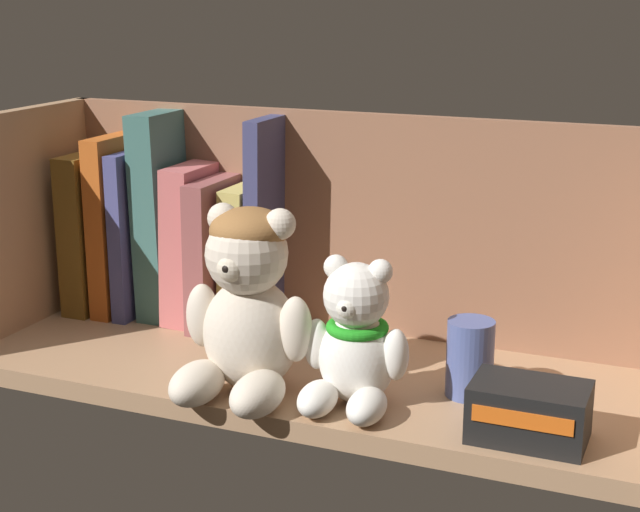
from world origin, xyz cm
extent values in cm
cube|color=#A87F5B|center=(0.00, 0.00, 1.00)|extent=(68.37, 24.43, 2.00)
cube|color=#8E5F45|center=(0.00, 12.82, 13.07)|extent=(70.77, 1.20, 26.13)
cube|color=#A87F5B|center=(-34.99, 0.00, 13.07)|extent=(1.60, 26.83, 26.13)
cube|color=brown|center=(-31.08, 10.21, 11.26)|extent=(3.29, 14.10, 18.54)
cube|color=#B8551D|center=(-27.77, 10.21, 12.36)|extent=(2.43, 13.33, 20.72)
cube|color=#454780|center=(-25.19, 10.21, 11.58)|extent=(1.74, 13.20, 19.16)
cube|color=#3C6A65|center=(-22.15, 10.21, 13.77)|extent=(3.80, 10.71, 23.60)
cube|color=#C86666|center=(-18.34, 10.21, 10.95)|extent=(3.95, 11.58, 18.02)
cube|color=#8E4C4C|center=(-14.96, 10.21, 10.36)|extent=(2.68, 14.34, 16.74)
cube|color=tan|center=(-11.83, 10.21, 9.98)|extent=(3.24, 10.06, 16.03)
cube|color=#3B3D68|center=(-9.10, 10.21, 13.78)|extent=(2.12, 9.84, 23.60)
ellipsoid|color=beige|center=(-3.17, -6.73, 7.41)|extent=(9.20, 8.44, 10.83)
sphere|color=beige|center=(-3.18, -7.27, 15.38)|extent=(7.70, 7.70, 7.70)
sphere|color=beige|center=(-5.86, -6.69, 18.38)|extent=(2.89, 2.89, 2.89)
sphere|color=beige|center=(-0.47, -6.77, 18.38)|extent=(2.89, 2.89, 2.89)
sphere|color=beige|center=(-3.22, -10.00, 14.91)|extent=(2.89, 2.89, 2.89)
sphere|color=black|center=(-3.24, -11.01, 14.99)|extent=(1.01, 1.01, 1.01)
ellipsoid|color=beige|center=(-6.23, -11.82, 3.92)|extent=(4.45, 7.29, 3.85)
ellipsoid|color=beige|center=(-0.27, -11.92, 3.92)|extent=(4.45, 7.29, 3.85)
ellipsoid|color=beige|center=(-8.05, -7.19, 8.77)|extent=(3.18, 3.18, 6.26)
ellipsoid|color=beige|center=(1.70, -7.35, 8.77)|extent=(3.18, 3.18, 6.26)
ellipsoid|color=olive|center=(-3.17, -6.73, 17.49)|extent=(7.31, 7.31, 4.23)
ellipsoid|color=white|center=(7.18, -5.87, 6.20)|extent=(7.14, 6.55, 8.40)
sphere|color=white|center=(7.19, -6.29, 12.38)|extent=(5.98, 5.98, 5.98)
sphere|color=white|center=(5.09, -5.93, 14.71)|extent=(2.24, 2.24, 2.24)
sphere|color=white|center=(9.27, -5.82, 14.71)|extent=(2.24, 2.24, 2.24)
sphere|color=white|center=(7.25, -8.41, 12.02)|extent=(2.24, 2.24, 2.24)
sphere|color=black|center=(7.27, -9.20, 12.08)|extent=(0.78, 0.78, 0.78)
ellipsoid|color=white|center=(4.97, -9.92, 3.49)|extent=(3.50, 5.69, 2.99)
ellipsoid|color=white|center=(9.59, -9.80, 3.49)|extent=(3.50, 5.69, 2.99)
ellipsoid|color=white|center=(3.41, -6.39, 7.25)|extent=(2.49, 2.49, 4.85)
ellipsoid|color=white|center=(10.97, -6.20, 7.25)|extent=(2.49, 2.49, 4.85)
torus|color=#21991F|center=(7.18, -5.87, 9.23)|extent=(5.74, 5.74, 1.08)
cylinder|color=#4C5B99|center=(16.41, -0.55, 5.68)|extent=(4.42, 4.42, 7.35)
cube|color=black|center=(23.35, -7.70, 4.49)|extent=(9.74, 6.27, 4.98)
cube|color=orange|center=(23.35, -10.92, 5.11)|extent=(8.28, 0.16, 1.39)
camera|label=1|loc=(36.13, -84.57, 39.20)|focal=55.04mm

